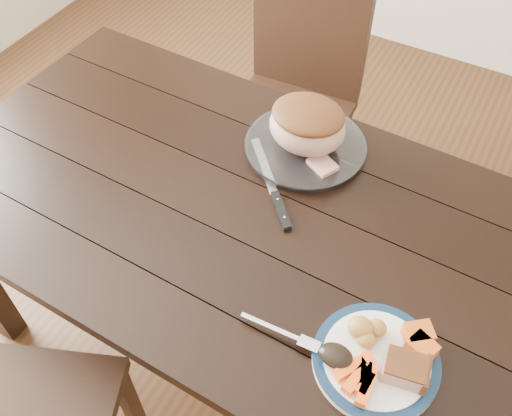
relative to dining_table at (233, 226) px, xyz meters
The scene contains 15 objects.
ground 0.66m from the dining_table, ahead, with size 4.00×4.00×0.00m, color #472B16.
dining_table is the anchor object (origin of this frame).
chair_far 0.77m from the dining_table, 103.42° to the left, with size 0.45×0.46×0.93m.
dinner_plate 0.53m from the dining_table, 25.55° to the right, with size 0.26×0.26×0.02m, color white.
plate_rim 0.53m from the dining_table, 25.55° to the right, with size 0.26×0.26×0.02m, color #0B203A.
serving_platter 0.29m from the dining_table, 73.84° to the left, with size 0.32×0.32×0.02m, color white.
pork_slice 0.59m from the dining_table, 23.52° to the right, with size 0.08×0.07×0.04m, color tan.
roasted_potatoes 0.49m from the dining_table, 23.85° to the right, with size 0.08×0.07×0.05m.
carrot_batons 0.55m from the dining_table, 31.74° to the right, with size 0.08×0.11×0.02m.
pumpkin_wedges 0.57m from the dining_table, 16.57° to the right, with size 0.09×0.09×0.04m.
dark_mushroom 0.50m from the dining_table, 33.91° to the right, with size 0.07×0.05×0.03m, color black.
fork 0.41m from the dining_table, 42.90° to the right, with size 0.18×0.03×0.00m.
roast_joint 0.33m from the dining_table, 73.84° to the left, with size 0.21×0.18×0.13m, color tan.
cut_slice 0.28m from the dining_table, 54.07° to the left, with size 0.07×0.06×0.02m, color tan.
carving_knife 0.15m from the dining_table, 34.34° to the left, with size 0.23×0.25×0.01m.
Camera 1 is at (0.50, -0.78, 1.84)m, focal length 40.00 mm.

